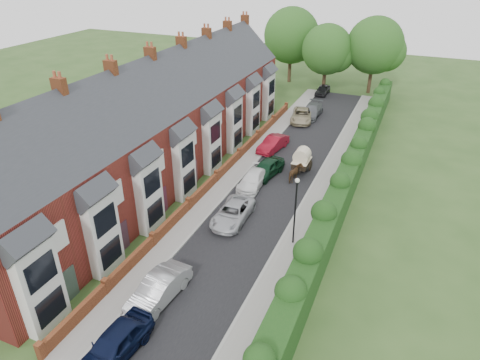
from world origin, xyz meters
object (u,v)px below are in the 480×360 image
object	(u,v)px
car_green	(266,168)
car_red	(273,144)
car_black	(323,90)
car_navy	(115,345)
car_silver_b	(233,213)
car_grey	(312,111)
horse	(295,173)
car_white	(253,179)
car_silver_a	(159,289)
car_beige	(302,115)
horse_cart	(302,158)
lamppost	(296,203)

from	to	relation	value
car_green	car_red	size ratio (longest dim) A/B	1.02
car_green	car_black	bearing A→B (deg)	103.12
car_navy	car_black	bearing A→B (deg)	94.77
car_silver_b	car_grey	xyz separation A→B (m)	(-0.34, 24.40, 0.06)
car_silver_b	horse	distance (m)	8.21
horse	car_red	bearing A→B (deg)	-46.35
car_navy	car_white	bearing A→B (deg)	94.11
car_white	car_silver_a	bearing A→B (deg)	-91.62
car_white	car_grey	world-z (taller)	car_grey
car_navy	car_green	bearing A→B (deg)	92.98
car_navy	car_white	size ratio (longest dim) A/B	1.05
car_beige	horse	world-z (taller)	horse
car_black	car_green	bearing A→B (deg)	-86.78
horse	car_white	bearing A→B (deg)	44.09
car_navy	horse_cart	xyz separation A→B (m)	(3.02, 23.10, 0.56)
car_beige	car_silver_a	bearing A→B (deg)	-99.23
car_navy	car_beige	xyz separation A→B (m)	(-0.51, 35.79, -0.08)
car_beige	horse_cart	world-z (taller)	horse_cart
lamppost	car_navy	bearing A→B (deg)	-113.86
car_silver_b	car_white	bearing A→B (deg)	94.06
lamppost	car_grey	world-z (taller)	lamppost
car_silver_a	car_green	xyz separation A→B (m)	(0.47, 16.95, -0.03)
car_red	car_black	size ratio (longest dim) A/B	1.12
car_grey	car_green	bearing A→B (deg)	-90.19
car_navy	car_silver_b	distance (m)	13.40
horse_cart	car_white	bearing A→B (deg)	-126.34
car_silver_b	car_beige	size ratio (longest dim) A/B	0.94
car_green	car_black	distance (m)	25.87
lamppost	car_navy	xyz separation A→B (m)	(-5.48, -12.39, -2.51)
car_silver_b	car_beige	distance (m)	22.42
car_navy	horse_cart	distance (m)	23.30
car_grey	horse	bearing A→B (deg)	-81.07
car_white	horse_cart	bearing A→B (deg)	52.26
car_white	horse	bearing A→B (deg)	35.17
car_silver_a	car_white	distance (m)	14.72
car_navy	horse	bearing A→B (deg)	85.82
car_green	car_beige	world-z (taller)	car_green
car_red	horse	distance (m)	6.68
car_beige	car_black	bearing A→B (deg)	80.97
car_silver_a	car_white	size ratio (longest dim) A/B	1.06
horse	car_navy	bearing A→B (deg)	89.42
car_grey	horse_cart	xyz separation A→B (m)	(2.88, -14.69, 0.63)
car_silver_b	car_black	xyz separation A→B (m)	(-1.17, 33.60, -0.01)
car_white	car_grey	size ratio (longest dim) A/B	0.88
car_navy	car_green	size ratio (longest dim) A/B	1.06
car_green	horse_cart	xyz separation A→B (m)	(2.67, 1.95, 0.61)
car_silver_a	car_beige	distance (m)	31.60
car_silver_b	horse_cart	distance (m)	10.06
car_green	car_red	world-z (taller)	car_green
car_beige	car_grey	bearing A→B (deg)	62.06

